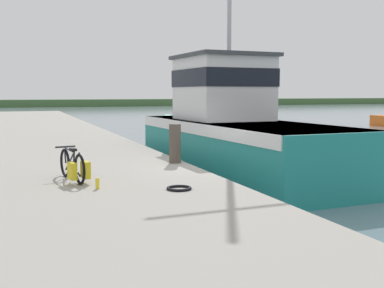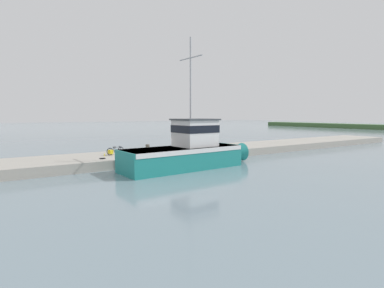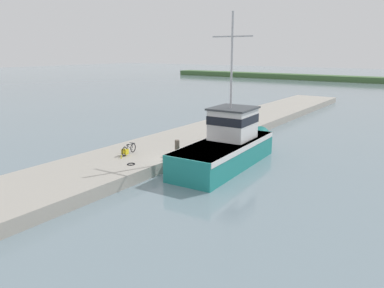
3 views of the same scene
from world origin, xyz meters
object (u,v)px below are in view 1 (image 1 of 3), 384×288
(mooring_post, at_px, (175,144))
(boat_orange_near, at_px, (238,108))
(fishing_boat_main, at_px, (231,129))
(bicycle_touring, at_px, (74,167))
(water_bottle_on_curb, at_px, (97,183))

(mooring_post, bearing_deg, boat_orange_near, 62.27)
(fishing_boat_main, relative_size, bicycle_touring, 6.98)
(bicycle_touring, bearing_deg, mooring_post, 22.62)
(boat_orange_near, distance_m, water_bottle_on_curb, 49.36)
(mooring_post, height_order, water_bottle_on_curb, mooring_post)
(boat_orange_near, xyz_separation_m, bicycle_touring, (-24.11, -42.32, 0.33))
(bicycle_touring, relative_size, mooring_post, 1.59)
(fishing_boat_main, height_order, mooring_post, fishing_boat_main)
(boat_orange_near, relative_size, mooring_post, 7.10)
(boat_orange_near, xyz_separation_m, water_bottle_on_curb, (-23.78, -43.25, 0.12))
(mooring_post, xyz_separation_m, water_bottle_on_curb, (-2.51, -2.79, -0.41))
(boat_orange_near, bearing_deg, water_bottle_on_curb, 176.22)
(bicycle_touring, relative_size, water_bottle_on_curb, 7.81)
(bicycle_touring, bearing_deg, boat_orange_near, 49.66)
(boat_orange_near, bearing_deg, fishing_boat_main, 179.08)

